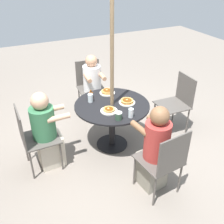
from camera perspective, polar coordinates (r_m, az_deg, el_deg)
The scene contains 17 objects.
ground_plane at distance 4.13m, azimuth 0.00°, elevation -6.98°, with size 12.00×12.00×0.00m, color gray.
patio_table at distance 3.79m, azimuth 0.00°, elevation 0.00°, with size 1.07×1.07×0.71m.
umbrella_pole at distance 3.50m, azimuth 0.00°, elevation 9.34°, with size 0.05×0.05×2.49m, color #846B4C.
patio_chair_north at distance 4.78m, azimuth -4.82°, elevation 6.18°, with size 0.50×0.50×0.94m.
diner_north at distance 4.63m, azimuth -4.19°, elevation 5.11°, with size 0.48×0.34×1.12m.
patio_chair_east at distance 3.54m, azimuth -16.88°, elevation -4.91°, with size 0.47×0.47×0.94m.
diner_east at distance 3.57m, azimuth -14.04°, elevation -4.43°, with size 0.33×0.48×1.12m.
patio_chair_south at distance 3.09m, azimuth 11.35°, elevation -10.12°, with size 0.51×0.51×0.94m.
diner_south at distance 3.18m, azimuth 9.23°, elevation -8.34°, with size 0.49×0.34×1.15m.
patio_chair_west at distance 4.34m, azimuth 14.10°, elevation 2.54°, with size 0.48×0.48×0.94m.
pancake_plate_a at distance 3.55m, azimuth -0.67°, elevation 0.40°, with size 0.23×0.23×0.05m.
pancake_plate_b at distance 3.76m, azimuth 3.30°, elevation 2.27°, with size 0.23×0.23×0.06m.
pancake_plate_c at distance 4.02m, azimuth -1.03°, elevation 4.39°, with size 0.23×0.23×0.07m.
syrup_bottle at distance 3.89m, azimuth -4.62°, elevation 3.73°, with size 0.08×0.06×0.13m.
coffee_cup at distance 3.36m, azimuth 1.44°, elevation -0.85°, with size 0.09×0.09×0.10m.
drinking_glass_a at distance 3.78m, azimuth -4.74°, elevation 3.07°, with size 0.07×0.07×0.12m, color silver.
drinking_glass_b at distance 3.41m, azimuth 4.14°, elevation -0.20°, with size 0.07×0.07×0.12m, color silver.
Camera 1 is at (-2.94, 1.39, 2.54)m, focal length 42.00 mm.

